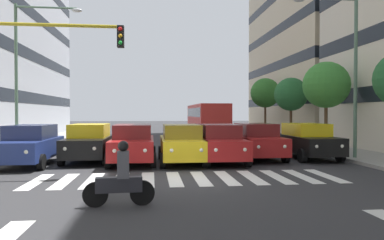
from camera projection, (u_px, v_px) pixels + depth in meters
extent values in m
plane|color=#2D2D30|center=(187.00, 179.00, 12.19)|extent=(180.00, 180.00, 0.00)
cube|color=black|center=(328.00, 102.00, 36.24)|extent=(11.56, 18.22, 0.90)
cube|color=black|center=(329.00, 68.00, 36.18)|extent=(11.56, 18.22, 0.90)
cube|color=black|center=(329.00, 34.00, 36.11)|extent=(11.56, 18.22, 0.90)
cube|color=black|center=(329.00, 0.00, 36.05)|extent=(11.56, 18.22, 0.90)
cube|color=silver|center=(326.00, 176.00, 12.74)|extent=(0.45, 2.80, 0.01)
cube|color=silver|center=(301.00, 176.00, 12.64)|extent=(0.45, 2.80, 0.01)
cube|color=silver|center=(277.00, 177.00, 12.54)|extent=(0.45, 2.80, 0.01)
cube|color=silver|center=(252.00, 177.00, 12.44)|extent=(0.45, 2.80, 0.01)
cube|color=silver|center=(226.00, 178.00, 12.34)|extent=(0.45, 2.80, 0.01)
cube|color=silver|center=(201.00, 178.00, 12.24)|extent=(0.45, 2.80, 0.01)
cube|color=silver|center=(174.00, 179.00, 12.14)|extent=(0.45, 2.80, 0.01)
cube|color=silver|center=(148.00, 179.00, 12.04)|extent=(0.45, 2.80, 0.01)
cube|color=silver|center=(120.00, 180.00, 11.94)|extent=(0.45, 2.80, 0.01)
cube|color=silver|center=(93.00, 180.00, 11.84)|extent=(0.45, 2.80, 0.01)
cube|color=silver|center=(65.00, 181.00, 11.74)|extent=(0.45, 2.80, 0.01)
cube|color=silver|center=(36.00, 182.00, 11.64)|extent=(0.45, 2.80, 0.01)
cube|color=silver|center=(1.00, 240.00, 6.30)|extent=(0.50, 2.20, 0.01)
cube|color=black|center=(307.00, 144.00, 17.57)|extent=(1.80, 4.40, 0.80)
cube|color=yellow|center=(306.00, 129.00, 17.75)|extent=(1.58, 2.46, 0.60)
cylinder|color=black|center=(340.00, 155.00, 16.23)|extent=(0.22, 0.64, 0.64)
cylinder|color=black|center=(302.00, 156.00, 16.03)|extent=(0.22, 0.64, 0.64)
cylinder|color=black|center=(312.00, 149.00, 19.12)|extent=(0.22, 0.64, 0.64)
cylinder|color=black|center=(279.00, 149.00, 18.92)|extent=(0.22, 0.64, 0.64)
sphere|color=white|center=(342.00, 146.00, 15.49)|extent=(0.18, 0.18, 0.18)
sphere|color=white|center=(316.00, 146.00, 15.36)|extent=(0.18, 0.18, 0.18)
cube|color=maroon|center=(257.00, 144.00, 17.38)|extent=(1.80, 4.40, 0.80)
cube|color=maroon|center=(256.00, 130.00, 17.57)|extent=(1.58, 2.46, 0.60)
cylinder|color=black|center=(286.00, 156.00, 16.05)|extent=(0.22, 0.64, 0.64)
cylinder|color=black|center=(246.00, 156.00, 15.85)|extent=(0.22, 0.64, 0.64)
cylinder|color=black|center=(265.00, 149.00, 18.93)|extent=(0.22, 0.64, 0.64)
cylinder|color=black|center=(232.00, 150.00, 18.73)|extent=(0.22, 0.64, 0.64)
sphere|color=white|center=(284.00, 147.00, 15.31)|extent=(0.18, 0.18, 0.18)
sphere|color=white|center=(258.00, 147.00, 15.18)|extent=(0.18, 0.18, 0.18)
cube|color=maroon|center=(220.00, 147.00, 16.11)|extent=(1.80, 4.40, 0.80)
cube|color=maroon|center=(219.00, 131.00, 16.30)|extent=(1.58, 2.46, 0.60)
cylinder|color=black|center=(248.00, 159.00, 14.78)|extent=(0.22, 0.64, 0.64)
cylinder|color=black|center=(205.00, 160.00, 14.58)|extent=(0.22, 0.64, 0.64)
cylinder|color=black|center=(232.00, 152.00, 17.66)|extent=(0.22, 0.64, 0.64)
cylinder|color=black|center=(196.00, 152.00, 17.46)|extent=(0.22, 0.64, 0.64)
sphere|color=white|center=(245.00, 150.00, 14.04)|extent=(0.18, 0.18, 0.18)
sphere|color=white|center=(216.00, 150.00, 13.91)|extent=(0.18, 0.18, 0.18)
cube|color=gold|center=(182.00, 147.00, 15.93)|extent=(1.80, 4.40, 0.80)
cube|color=olive|center=(181.00, 131.00, 16.12)|extent=(1.58, 2.46, 0.60)
cylinder|color=black|center=(207.00, 160.00, 14.60)|extent=(0.22, 0.64, 0.64)
cylinder|color=black|center=(163.00, 161.00, 14.40)|extent=(0.22, 0.64, 0.64)
cylinder|color=black|center=(198.00, 152.00, 17.48)|extent=(0.22, 0.64, 0.64)
cylinder|color=black|center=(161.00, 153.00, 17.28)|extent=(0.22, 0.64, 0.64)
sphere|color=white|center=(201.00, 150.00, 13.86)|extent=(0.18, 0.18, 0.18)
sphere|color=white|center=(172.00, 150.00, 13.73)|extent=(0.18, 0.18, 0.18)
cube|color=maroon|center=(133.00, 147.00, 15.79)|extent=(1.80, 4.40, 0.80)
cube|color=maroon|center=(133.00, 131.00, 15.98)|extent=(1.58, 2.46, 0.60)
cylinder|color=black|center=(153.00, 160.00, 14.46)|extent=(0.22, 0.64, 0.64)
cylinder|color=black|center=(108.00, 161.00, 14.25)|extent=(0.22, 0.64, 0.64)
cylinder|color=black|center=(153.00, 153.00, 17.34)|extent=(0.22, 0.64, 0.64)
cylinder|color=black|center=(115.00, 153.00, 17.14)|extent=(0.22, 0.64, 0.64)
sphere|color=white|center=(145.00, 150.00, 13.72)|extent=(0.18, 0.18, 0.18)
sphere|color=white|center=(114.00, 151.00, 13.59)|extent=(0.18, 0.18, 0.18)
cube|color=black|center=(89.00, 146.00, 16.55)|extent=(1.80, 4.40, 0.80)
cube|color=yellow|center=(90.00, 130.00, 16.74)|extent=(1.58, 2.46, 0.60)
cylinder|color=black|center=(105.00, 158.00, 15.22)|extent=(0.22, 0.64, 0.64)
cylinder|color=black|center=(61.00, 159.00, 15.02)|extent=(0.22, 0.64, 0.64)
cylinder|color=black|center=(112.00, 151.00, 18.10)|extent=(0.22, 0.64, 0.64)
cylinder|color=black|center=(76.00, 151.00, 17.90)|extent=(0.22, 0.64, 0.64)
sphere|color=white|center=(94.00, 148.00, 14.48)|extent=(0.18, 0.18, 0.18)
sphere|color=white|center=(65.00, 149.00, 14.35)|extent=(0.18, 0.18, 0.18)
cube|color=navy|center=(30.00, 148.00, 15.27)|extent=(1.80, 4.40, 0.80)
cube|color=#1D2547|center=(31.00, 132.00, 15.46)|extent=(1.58, 2.46, 0.60)
cylinder|color=black|center=(41.00, 162.00, 13.94)|extent=(0.22, 0.64, 0.64)
cylinder|color=black|center=(60.00, 154.00, 16.82)|extent=(0.22, 0.64, 0.64)
cylinder|color=black|center=(20.00, 154.00, 16.62)|extent=(0.22, 0.64, 0.64)
sphere|color=white|center=(26.00, 152.00, 13.20)|extent=(0.18, 0.18, 0.18)
cube|color=red|center=(207.00, 118.00, 33.27)|extent=(2.50, 10.50, 2.50)
cube|color=black|center=(207.00, 112.00, 33.26)|extent=(2.52, 9.87, 0.80)
cylinder|color=black|center=(228.00, 134.00, 29.78)|extent=(0.28, 1.00, 1.00)
cylinder|color=black|center=(198.00, 134.00, 29.50)|extent=(0.28, 1.00, 1.00)
cylinder|color=black|center=(214.00, 130.00, 36.56)|extent=(0.28, 1.00, 1.00)
cylinder|color=black|center=(190.00, 130.00, 36.28)|extent=(0.28, 1.00, 1.00)
cylinder|color=black|center=(95.00, 195.00, 8.48)|extent=(0.60, 0.14, 0.60)
cylinder|color=black|center=(142.00, 193.00, 8.66)|extent=(0.60, 0.14, 0.60)
cube|color=#232328|center=(119.00, 185.00, 8.57)|extent=(1.11, 0.31, 0.36)
cube|color=#4C4C51|center=(123.00, 164.00, 8.57)|extent=(0.30, 0.38, 0.64)
sphere|color=black|center=(123.00, 146.00, 8.57)|extent=(0.26, 0.26, 0.26)
cylinder|color=#AD991E|center=(48.00, 25.00, 12.45)|extent=(4.98, 0.12, 0.12)
cube|color=black|center=(121.00, 37.00, 12.73)|extent=(0.24, 0.28, 0.76)
sphere|color=red|center=(120.00, 29.00, 12.58)|extent=(0.14, 0.14, 0.14)
sphere|color=orange|center=(120.00, 36.00, 12.58)|extent=(0.14, 0.14, 0.14)
sphere|color=green|center=(120.00, 43.00, 12.59)|extent=(0.14, 0.14, 0.14)
cylinder|color=#4C6B56|center=(356.00, 77.00, 16.75)|extent=(0.16, 0.16, 7.52)
ellipsoid|color=#B7BCC1|center=(299.00, 0.00, 16.37)|extent=(0.56, 0.28, 0.20)
cylinder|color=#4C6B56|center=(16.00, 78.00, 18.80)|extent=(0.16, 0.16, 7.81)
cylinder|color=#4C6B56|center=(46.00, 7.00, 18.90)|extent=(3.11, 0.10, 0.10)
ellipsoid|color=#B7BCC1|center=(77.00, 10.00, 19.08)|extent=(0.56, 0.28, 0.20)
cylinder|color=#513823|center=(326.00, 124.00, 21.12)|extent=(0.20, 0.20, 2.93)
sphere|color=#387F33|center=(326.00, 85.00, 21.08)|extent=(2.73, 2.73, 2.73)
cylinder|color=#513823|center=(291.00, 122.00, 26.95)|extent=(0.20, 0.20, 2.75)
sphere|color=#235B2D|center=(291.00, 94.00, 26.91)|extent=(2.50, 2.50, 2.50)
cylinder|color=#513823|center=(265.00, 119.00, 32.48)|extent=(0.20, 0.20, 3.12)
sphere|color=#2D6B28|center=(265.00, 93.00, 32.43)|extent=(2.67, 2.67, 2.67)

